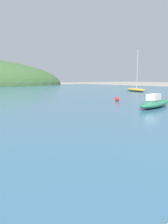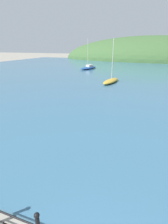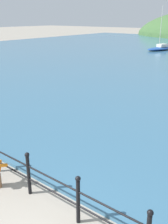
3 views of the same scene
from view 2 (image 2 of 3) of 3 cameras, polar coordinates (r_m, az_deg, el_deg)
water at (r=32.84m, az=19.96°, el=12.07°), size 80.00×60.00×0.10m
far_hillside at (r=66.37m, az=20.92°, el=15.75°), size 60.64×33.35×15.11m
boat_green_fishing at (r=35.14m, az=1.48°, el=14.31°), size 2.75×4.94×5.59m
boat_red_dinghy at (r=22.07m, az=8.76°, el=10.07°), size 1.66×4.33×5.05m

